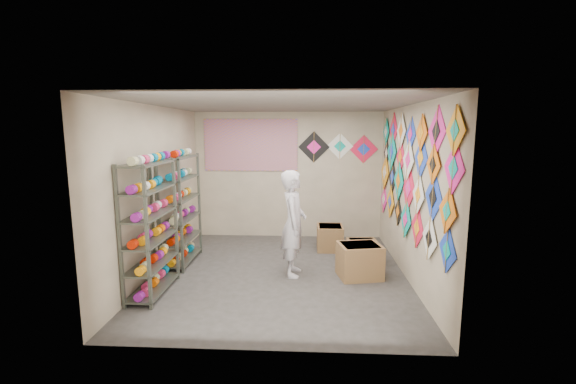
# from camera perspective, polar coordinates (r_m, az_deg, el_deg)

# --- Properties ---
(ground) EXTENTS (4.50, 4.50, 0.00)m
(ground) POSITION_cam_1_polar(r_m,az_deg,el_deg) (6.44, -1.05, -11.92)
(ground) COLOR #322F2C
(room_walls) EXTENTS (4.50, 4.50, 4.50)m
(room_walls) POSITION_cam_1_polar(r_m,az_deg,el_deg) (6.05, -1.10, 2.78)
(room_walls) COLOR #B6A68B
(room_walls) RESTS_ON ground
(shelf_rack_front) EXTENTS (0.40, 1.10, 1.90)m
(shelf_rack_front) POSITION_cam_1_polar(r_m,az_deg,el_deg) (5.76, -19.72, -5.10)
(shelf_rack_front) COLOR #4C5147
(shelf_rack_front) RESTS_ON ground
(shelf_rack_back) EXTENTS (0.40, 1.10, 1.90)m
(shelf_rack_back) POSITION_cam_1_polar(r_m,az_deg,el_deg) (6.95, -15.62, -2.53)
(shelf_rack_back) COLOR #4C5147
(shelf_rack_back) RESTS_ON ground
(string_spools) EXTENTS (0.12, 2.36, 0.12)m
(string_spools) POSITION_cam_1_polar(r_m,az_deg,el_deg) (6.33, -17.52, -2.86)
(string_spools) COLOR #E72E68
(string_spools) RESTS_ON ground
(kite_wall_display) EXTENTS (0.05, 4.23, 2.01)m
(kite_wall_display) POSITION_cam_1_polar(r_m,az_deg,el_deg) (6.29, 17.26, 2.65)
(kite_wall_display) COLOR blue
(kite_wall_display) RESTS_ON room_walls
(back_wall_kites) EXTENTS (1.69, 0.02, 0.68)m
(back_wall_kites) POSITION_cam_1_polar(r_m,az_deg,el_deg) (8.27, 7.28, 6.55)
(back_wall_kites) COLOR black
(back_wall_kites) RESTS_ON room_walls
(poster) EXTENTS (2.00, 0.01, 1.10)m
(poster) POSITION_cam_1_polar(r_m,az_deg,el_deg) (8.32, -5.54, 6.93)
(poster) COLOR #8252B1
(poster) RESTS_ON room_walls
(shopkeeper) EXTENTS (0.64, 0.44, 1.70)m
(shopkeeper) POSITION_cam_1_polar(r_m,az_deg,el_deg) (6.14, 0.82, -4.67)
(shopkeeper) COLOR beige
(shopkeeper) RESTS_ON ground
(carton_a) EXTENTS (0.74, 0.65, 0.54)m
(carton_a) POSITION_cam_1_polar(r_m,az_deg,el_deg) (6.30, 10.54, -9.98)
(carton_a) COLOR olive
(carton_a) RESTS_ON ground
(carton_b) EXTENTS (0.53, 0.45, 0.41)m
(carton_b) POSITION_cam_1_polar(r_m,az_deg,el_deg) (6.97, 10.93, -8.66)
(carton_b) COLOR olive
(carton_b) RESTS_ON ground
(carton_c) EXTENTS (0.50, 0.55, 0.48)m
(carton_c) POSITION_cam_1_polar(r_m,az_deg,el_deg) (7.62, 6.23, -6.74)
(carton_c) COLOR olive
(carton_c) RESTS_ON ground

